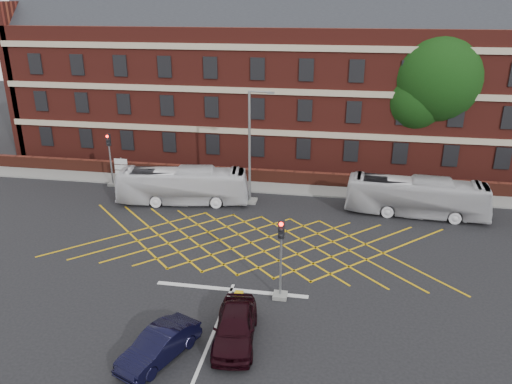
% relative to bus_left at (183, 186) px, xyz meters
% --- Properties ---
extents(ground, '(120.00, 120.00, 0.00)m').
position_rel_bus_left_xyz_m(ground, '(6.12, -7.60, -1.33)').
color(ground, black).
rests_on(ground, ground).
extents(victorian_building, '(51.00, 12.17, 20.40)m').
position_rel_bus_left_xyz_m(victorian_building, '(6.37, 14.40, 6.50)').
color(victorian_building, '#5B1D17').
rests_on(victorian_building, ground).
extents(boundary_wall, '(56.00, 0.50, 1.10)m').
position_rel_bus_left_xyz_m(boundary_wall, '(6.12, 5.40, -0.78)').
color(boundary_wall, '#4E1E14').
rests_on(boundary_wall, ground).
extents(far_pavement, '(60.00, 3.00, 0.12)m').
position_rel_bus_left_xyz_m(far_pavement, '(6.12, 4.40, -1.27)').
color(far_pavement, slate).
rests_on(far_pavement, ground).
extents(box_junction_hatching, '(8.22, 8.22, 0.02)m').
position_rel_bus_left_xyz_m(box_junction_hatching, '(6.12, -5.60, -1.33)').
color(box_junction_hatching, '#CC990C').
rests_on(box_junction_hatching, ground).
extents(stop_line, '(8.00, 0.30, 0.02)m').
position_rel_bus_left_xyz_m(stop_line, '(6.12, -11.10, -1.32)').
color(stop_line, silver).
rests_on(stop_line, ground).
extents(centre_line, '(0.15, 14.00, 0.02)m').
position_rel_bus_left_xyz_m(centre_line, '(6.12, -17.60, -1.32)').
color(centre_line, silver).
rests_on(centre_line, ground).
extents(bus_left, '(9.79, 3.58, 2.67)m').
position_rel_bus_left_xyz_m(bus_left, '(0.00, 0.00, 0.00)').
color(bus_left, silver).
rests_on(bus_left, ground).
extents(bus_right, '(9.74, 2.92, 2.68)m').
position_rel_bus_left_xyz_m(bus_right, '(16.61, 0.65, 0.00)').
color(bus_right, '#BDBCC1').
rests_on(bus_right, ground).
extents(car_navy, '(2.82, 4.19, 1.31)m').
position_rel_bus_left_xyz_m(car_navy, '(4.35, -16.81, -0.68)').
color(car_navy, black).
rests_on(car_navy, ground).
extents(car_maroon, '(2.24, 4.57, 1.50)m').
position_rel_bus_left_xyz_m(car_maroon, '(7.21, -15.12, -0.58)').
color(car_maroon, black).
rests_on(car_maroon, ground).
extents(deciduous_tree, '(8.17, 8.08, 12.28)m').
position_rel_bus_left_xyz_m(deciduous_tree, '(18.46, 10.70, 6.34)').
color(deciduous_tree, black).
rests_on(deciduous_tree, ground).
extents(traffic_light_near, '(0.70, 0.70, 4.27)m').
position_rel_bus_left_xyz_m(traffic_light_near, '(8.70, -11.35, 0.43)').
color(traffic_light_near, slate).
rests_on(traffic_light_near, ground).
extents(traffic_light_far, '(0.70, 0.70, 4.27)m').
position_rel_bus_left_xyz_m(traffic_light_far, '(-6.79, 2.58, 0.43)').
color(traffic_light_far, slate).
rests_on(traffic_light_far, ground).
extents(street_lamp, '(2.25, 1.00, 8.26)m').
position_rel_bus_left_xyz_m(street_lamp, '(4.89, 0.94, 1.46)').
color(street_lamp, slate).
rests_on(street_lamp, ground).
extents(direction_signs, '(1.10, 0.16, 2.20)m').
position_rel_bus_left_xyz_m(direction_signs, '(-6.18, 3.09, 0.05)').
color(direction_signs, gray).
rests_on(direction_signs, ground).
extents(utility_cabinet, '(0.40, 0.40, 0.84)m').
position_rel_bus_left_xyz_m(utility_cabinet, '(6.83, -12.58, -0.91)').
color(utility_cabinet, gold).
rests_on(utility_cabinet, ground).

